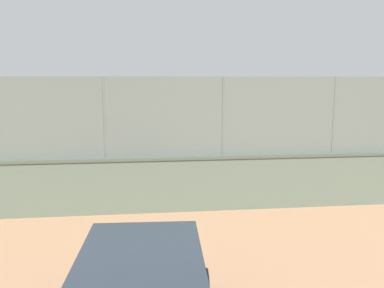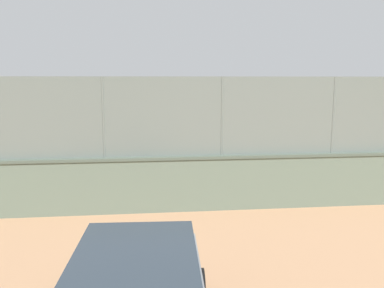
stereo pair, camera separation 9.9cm
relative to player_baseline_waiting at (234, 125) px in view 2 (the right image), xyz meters
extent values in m
plane|color=tan|center=(4.20, -0.13, -0.96)|extent=(260.00, 260.00, 0.00)
cube|color=slate|center=(1.98, 12.61, -0.23)|extent=(29.39, 1.51, 1.47)
cube|color=#4D594D|center=(1.98, 12.61, 0.55)|extent=(29.39, 1.57, 0.08)
cube|color=slate|center=(1.98, 12.61, 1.67)|extent=(28.79, 1.12, 2.16)
cylinder|color=slate|center=(0.39, 12.67, 1.67)|extent=(0.07, 0.07, 2.16)
cylinder|color=slate|center=(3.58, 12.55, 1.67)|extent=(0.07, 0.07, 2.16)
cylinder|color=slate|center=(6.78, 12.42, 1.67)|extent=(0.07, 0.07, 2.16)
cylinder|color=navy|center=(-0.08, 0.08, -0.56)|extent=(0.21, 0.21, 0.80)
cylinder|color=navy|center=(0.09, -0.03, -0.56)|extent=(0.21, 0.21, 0.80)
cylinder|color=#D14C42|center=(0.01, 0.02, 0.13)|extent=(0.47, 0.47, 0.59)
cylinder|color=brown|center=(-0.27, 0.14, 0.25)|extent=(0.38, 0.52, 0.17)
cylinder|color=brown|center=(0.10, -0.39, 0.25)|extent=(0.38, 0.52, 0.17)
sphere|color=brown|center=(0.01, 0.02, 0.54)|extent=(0.23, 0.23, 0.23)
cylinder|color=navy|center=(0.01, 0.02, 0.64)|extent=(0.33, 0.33, 0.05)
cylinder|color=black|center=(0.01, -0.54, 0.25)|extent=(0.19, 0.27, 0.04)
ellipsoid|color=#333338|center=(-0.11, -0.73, 0.25)|extent=(0.19, 0.27, 0.24)
cylinder|color=#591919|center=(9.21, 5.96, -0.55)|extent=(0.20, 0.20, 0.82)
cylinder|color=#591919|center=(9.31, 5.78, -0.55)|extent=(0.20, 0.20, 0.82)
cylinder|color=beige|center=(9.26, 5.87, 0.16)|extent=(0.46, 0.46, 0.61)
cylinder|color=#D8AD84|center=(9.07, 6.11, 0.28)|extent=(0.55, 0.36, 0.17)
cylinder|color=#D8AD84|center=(9.15, 5.45, 0.28)|extent=(0.55, 0.36, 0.17)
sphere|color=#D8AD84|center=(9.26, 5.87, 0.58)|extent=(0.23, 0.23, 0.23)
cylinder|color=navy|center=(9.26, 5.87, 0.68)|extent=(0.33, 0.33, 0.05)
cylinder|color=#591919|center=(4.05, 7.70, -0.56)|extent=(0.16, 0.16, 0.79)
cylinder|color=#591919|center=(3.85, 7.69, -0.56)|extent=(0.16, 0.16, 0.79)
cylinder|color=white|center=(3.95, 7.70, 0.12)|extent=(0.36, 0.36, 0.58)
cylinder|color=#D8AD84|center=(4.25, 7.77, 0.24)|extent=(0.13, 0.56, 0.17)
cylinder|color=#D8AD84|center=(3.63, 7.98, 0.24)|extent=(0.13, 0.56, 0.17)
sphere|color=#D8AD84|center=(3.95, 7.70, 0.53)|extent=(0.22, 0.22, 0.22)
cylinder|color=black|center=(3.95, 7.70, 0.62)|extent=(0.25, 0.25, 0.05)
cylinder|color=black|center=(3.62, 8.16, 0.24)|extent=(0.06, 0.30, 0.04)
ellipsoid|color=#333338|center=(3.61, 8.37, 0.24)|extent=(0.05, 0.30, 0.24)
sphere|color=orange|center=(-1.39, 0.62, -0.91)|extent=(0.11, 0.11, 0.11)
cube|color=#28333D|center=(6.05, 18.63, 0.24)|extent=(1.79, 2.70, 0.52)
cylinder|color=black|center=(5.05, 17.38, -0.65)|extent=(0.25, 0.64, 0.62)
camera|label=1|loc=(6.14, 23.33, 2.67)|focal=37.75mm
camera|label=2|loc=(6.05, 23.34, 2.67)|focal=37.75mm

